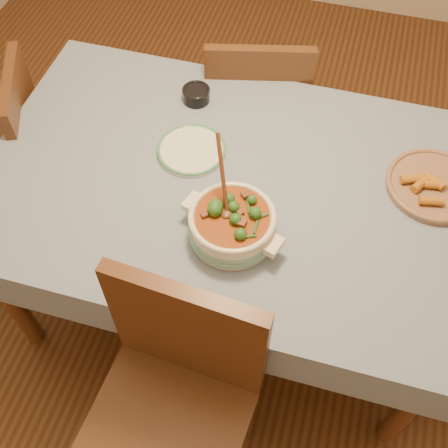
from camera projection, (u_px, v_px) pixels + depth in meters
The scene contains 9 objects.
floor at pixel (230, 290), 2.48m from camera, with size 4.50×4.50×0.00m, color #402212.
dining_table at pixel (232, 198), 1.93m from camera, with size 1.68×1.08×0.76m.
stew_casserole at pixel (232, 223), 1.68m from camera, with size 0.33×0.32×0.31m.
white_plate at pixel (192, 150), 1.93m from camera, with size 0.31×0.31×0.02m.
condiment_bowl at pixel (196, 94), 2.06m from camera, with size 0.11×0.11×0.05m.
fried_plate at pixel (434, 184), 1.83m from camera, with size 0.38×0.38×0.05m.
chair_far at pixel (256, 107), 2.42m from camera, with size 0.50×0.50×0.89m.
chair_near at pixel (176, 393), 1.65m from camera, with size 0.49×0.49×0.98m.
chair_left at pixel (10, 151), 2.29m from camera, with size 0.53×0.53×0.87m.
Camera 1 is at (0.29, -1.15, 2.20)m, focal length 45.00 mm.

